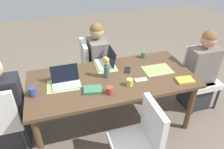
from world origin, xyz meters
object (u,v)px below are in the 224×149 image
at_px(book_red_cover, 93,90).
at_px(book_blue_cover, 185,80).
at_px(chair_near_right_near, 141,139).
at_px(phone_black, 127,70).
at_px(laptop_far_left_near, 107,62).
at_px(coffee_mug_centre_left, 33,92).
at_px(chair_head_right_left_mid, 199,74).
at_px(person_far_left_near, 98,65).
at_px(laptop_head_left_left_far, 66,81).
at_px(coffee_mug_near_right, 130,82).
at_px(coffee_mug_near_left, 144,55).
at_px(phone_silver, 141,80).
at_px(person_head_right_left_mid, 199,75).
at_px(coffee_mug_centre_right, 110,90).
at_px(person_head_left_left_far, 7,110).
at_px(chair_far_left_near, 92,65).
at_px(dining_table, 112,83).
at_px(flower_vase, 107,67).

relative_size(book_red_cover, book_blue_cover, 1.00).
bearing_deg(chair_near_right_near, phone_black, 78.81).
height_order(laptop_far_left_near, coffee_mug_centre_left, laptop_far_left_near).
bearing_deg(chair_head_right_left_mid, phone_black, 179.00).
distance_m(chair_head_right_left_mid, book_blue_cover, 0.74).
relative_size(person_far_left_near, chair_head_right_left_mid, 1.33).
height_order(laptop_head_left_left_far, coffee_mug_centre_left, laptop_head_left_left_far).
relative_size(chair_near_right_near, coffee_mug_near_right, 10.88).
height_order(book_blue_cover, phone_black, book_blue_cover).
relative_size(laptop_far_left_near, phone_black, 2.13).
distance_m(coffee_mug_centre_left, book_red_cover, 0.64).
xyz_separation_m(chair_near_right_near, coffee_mug_near_left, (0.51, 1.14, 0.29)).
bearing_deg(coffee_mug_near_left, laptop_far_left_near, -175.12).
bearing_deg(laptop_far_left_near, phone_black, -44.15).
relative_size(coffee_mug_near_left, phone_silver, 0.57).
xyz_separation_m(coffee_mug_near_right, book_blue_cover, (0.66, -0.11, -0.03)).
height_order(person_head_right_left_mid, book_blue_cover, person_head_right_left_mid).
bearing_deg(laptop_head_left_left_far, person_far_left_near, 51.78).
xyz_separation_m(phone_black, phone_silver, (0.08, -0.25, 0.00)).
distance_m(person_head_right_left_mid, chair_near_right_near, 1.47).
height_order(coffee_mug_centre_left, coffee_mug_centre_right, coffee_mug_centre_left).
distance_m(person_head_left_left_far, laptop_far_left_near, 1.33).
bearing_deg(book_blue_cover, phone_black, 149.88).
bearing_deg(person_far_left_near, laptop_head_left_left_far, -128.22).
distance_m(person_far_left_near, book_red_cover, 0.97).
xyz_separation_m(chair_far_left_near, laptop_head_left_left_far, (-0.46, -0.74, 0.29)).
xyz_separation_m(chair_near_right_near, laptop_far_left_near, (-0.04, 1.09, 0.29)).
xyz_separation_m(laptop_far_left_near, book_blue_cover, (0.78, -0.64, -0.03)).
distance_m(laptop_far_left_near, coffee_mug_centre_right, 0.62).
bearing_deg(coffee_mug_near_left, chair_head_right_left_mid, -19.40).
xyz_separation_m(chair_near_right_near, laptop_head_left_left_far, (-0.61, 0.81, 0.29)).
relative_size(coffee_mug_near_left, book_blue_cover, 0.43).
bearing_deg(phone_silver, dining_table, -19.15).
height_order(coffee_mug_centre_right, book_red_cover, coffee_mug_centre_right).
distance_m(flower_vase, book_blue_cover, 0.94).
bearing_deg(coffee_mug_near_right, book_blue_cover, -9.66).
height_order(phone_black, phone_silver, same).
height_order(person_far_left_near, book_red_cover, person_far_left_near).
height_order(chair_far_left_near, person_head_right_left_mid, person_head_right_left_mid).
height_order(flower_vase, phone_black, flower_vase).
bearing_deg(person_head_right_left_mid, book_blue_cover, -146.42).
xyz_separation_m(laptop_head_left_left_far, book_blue_cover, (1.35, -0.35, -0.03)).
xyz_separation_m(person_head_left_left_far, book_blue_cover, (2.05, -0.35, 0.23)).
distance_m(chair_head_right_left_mid, coffee_mug_centre_right, 1.55).
bearing_deg(chair_near_right_near, laptop_head_left_left_far, 127.29).
bearing_deg(person_head_left_left_far, phone_silver, -6.36).
distance_m(person_head_left_left_far, laptop_head_left_left_far, 0.74).
bearing_deg(laptop_far_left_near, dining_table, -94.32).
height_order(chair_far_left_near, book_red_cover, chair_far_left_near).
height_order(dining_table, book_red_cover, book_red_cover).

